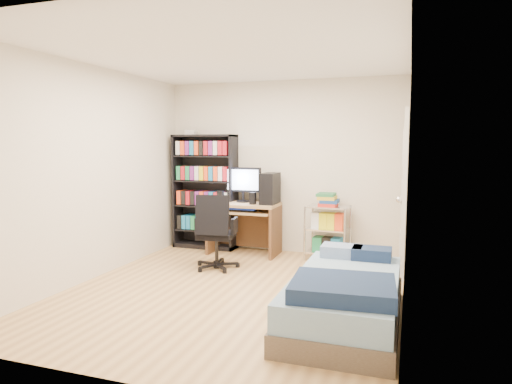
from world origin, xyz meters
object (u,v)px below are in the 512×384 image
(media_shelf, at_px, (205,190))
(bed, at_px, (345,297))
(computer_desk, at_px, (252,208))
(office_chair, at_px, (216,245))

(media_shelf, xyz_separation_m, bed, (2.45, -2.32, -0.65))
(media_shelf, distance_m, computer_desk, 0.84)
(bed, bearing_deg, computer_desk, 127.02)
(computer_desk, height_order, office_chair, computer_desk)
(media_shelf, distance_m, bed, 3.43)
(media_shelf, bearing_deg, computer_desk, -9.71)
(office_chair, xyz_separation_m, bed, (1.80, -1.25, -0.07))
(media_shelf, relative_size, computer_desk, 1.44)
(bed, bearing_deg, office_chair, 145.32)
(media_shelf, bearing_deg, office_chair, -58.98)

